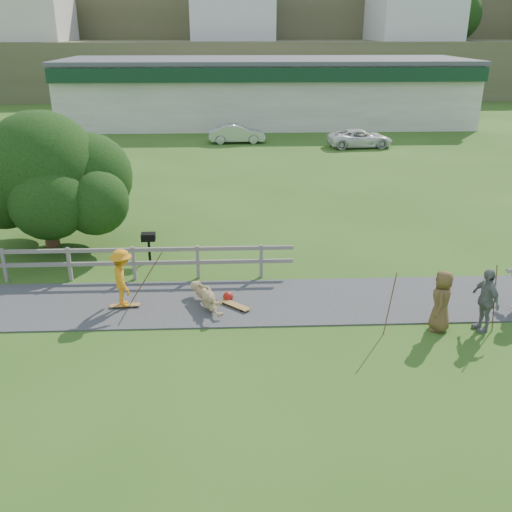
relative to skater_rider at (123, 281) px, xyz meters
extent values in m
plane|color=#2D5217|center=(1.98, -1.30, -0.84)|extent=(260.00, 260.00, 0.00)
cube|color=#323234|center=(1.98, 0.20, -0.82)|extent=(34.00, 3.00, 0.04)
cube|color=slate|center=(-4.02, 2.00, -0.29)|extent=(0.10, 0.10, 1.10)
cube|color=slate|center=(-2.02, 2.00, -0.29)|extent=(0.10, 0.10, 1.10)
cube|color=slate|center=(-0.02, 2.00, -0.29)|extent=(0.10, 0.10, 1.10)
cube|color=slate|center=(1.98, 2.00, -0.29)|extent=(0.10, 0.10, 1.10)
cube|color=slate|center=(3.98, 2.00, -0.29)|extent=(0.10, 0.10, 1.10)
cube|color=slate|center=(-2.52, 2.00, 0.16)|extent=(15.00, 0.08, 0.12)
cube|color=slate|center=(-2.52, 2.00, -0.29)|extent=(15.00, 0.08, 0.12)
cube|color=#B8B3A2|center=(5.98, 33.70, 1.56)|extent=(32.00, 10.00, 4.80)
cube|color=#13351F|center=(5.98, 28.50, 3.36)|extent=(32.00, 0.60, 1.00)
cube|color=#515257|center=(5.98, 33.70, 4.11)|extent=(32.50, 10.50, 0.30)
cube|color=#494F2E|center=(1.98, 53.70, 2.16)|extent=(220.00, 14.00, 6.00)
cube|color=beige|center=(1.98, 53.70, 8.66)|extent=(10.00, 9.00, 7.00)
cube|color=#494F2E|center=(1.98, 66.70, 5.66)|extent=(220.00, 14.00, 13.00)
cube|color=#494F2E|center=(1.98, 79.70, 9.66)|extent=(220.00, 14.00, 21.00)
imported|color=orange|center=(0.00, 0.00, 0.00)|extent=(0.95, 1.23, 1.68)
imported|color=tan|center=(2.33, -0.04, -0.50)|extent=(1.87, 1.12, 0.67)
imported|color=slate|center=(9.61, -1.64, 0.03)|extent=(0.63, 1.08, 1.73)
imported|color=brown|center=(8.48, -1.59, 0.00)|extent=(0.80, 0.96, 1.67)
imported|color=#AEB3B7|center=(3.47, 24.79, -0.21)|extent=(3.90, 1.54, 1.26)
imported|color=white|center=(11.61, 22.93, -0.25)|extent=(4.41, 2.34, 1.18)
sphere|color=#AB1B13|center=(2.93, 0.31, -0.69)|extent=(0.30, 0.30, 0.30)
cylinder|color=brown|center=(0.60, 0.40, 0.07)|extent=(0.03, 0.03, 1.82)
cylinder|color=brown|center=(7.06, -1.81, 0.05)|extent=(0.03, 0.03, 1.77)
cylinder|color=brown|center=(9.80, -1.72, 0.11)|extent=(0.03, 0.03, 1.89)
camera|label=1|loc=(3.10, -14.63, 6.59)|focal=40.00mm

